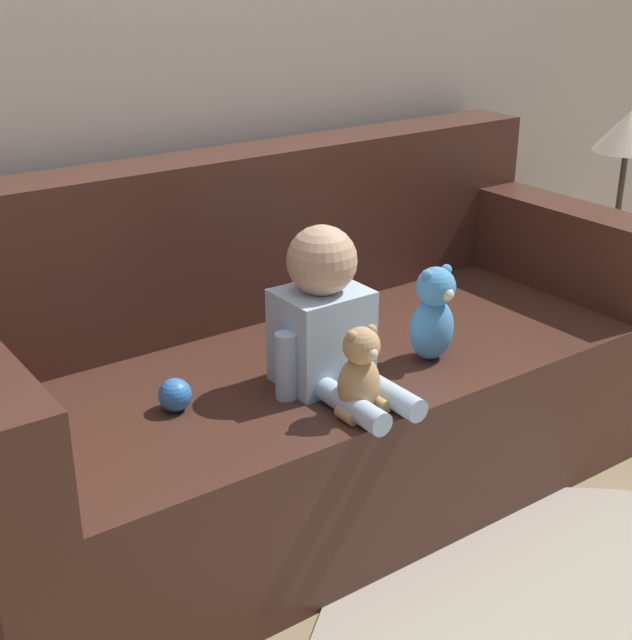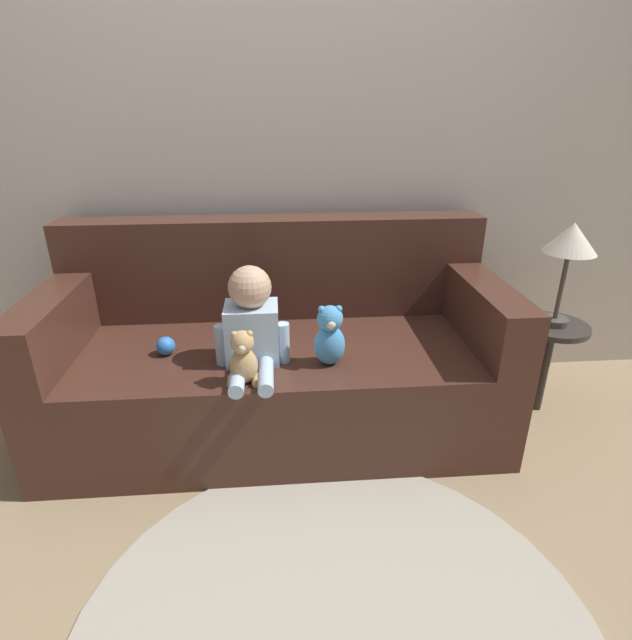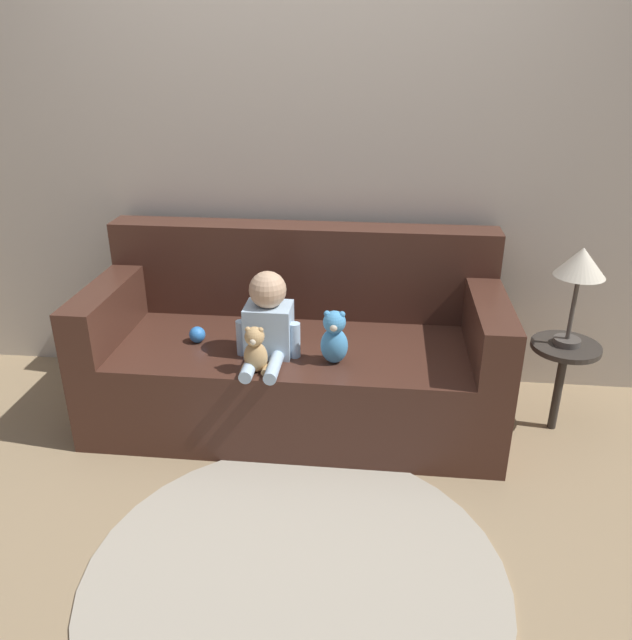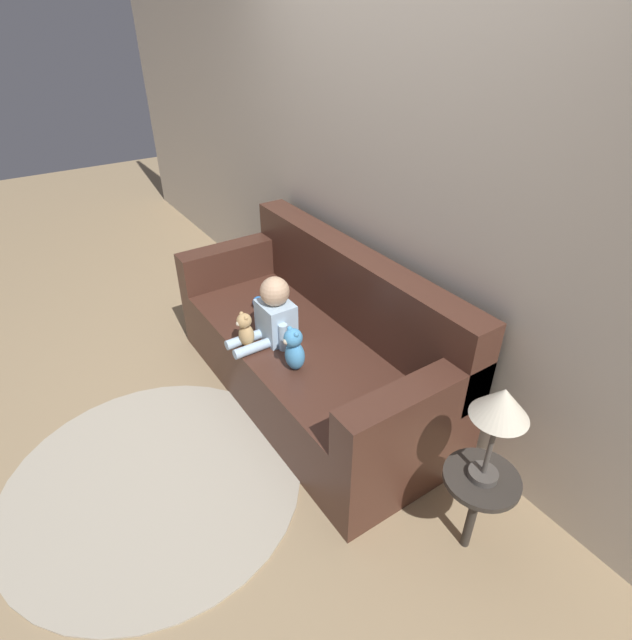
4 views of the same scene
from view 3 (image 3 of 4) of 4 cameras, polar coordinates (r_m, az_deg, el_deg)
ground_plane at (r=3.18m, az=-1.87°, el=-8.72°), size 12.00×12.00×0.00m
wall_back at (r=3.19m, az=-0.92°, el=16.48°), size 8.00×0.05×2.60m
couch at (r=3.07m, az=-1.81°, el=-3.12°), size 1.93×0.82×0.90m
person_baby at (r=2.76m, az=-4.42°, el=-0.12°), size 0.29×0.38×0.39m
teddy_bear_brown at (r=2.65m, az=-5.57°, el=-2.83°), size 0.12×0.10×0.21m
plush_toy_side at (r=2.70m, az=1.68°, el=-1.60°), size 0.12×0.11×0.25m
toy_ball at (r=2.98m, az=-10.81°, el=-1.32°), size 0.08×0.08×0.08m
floor_rug at (r=2.37m, az=-1.92°, el=-22.43°), size 1.50×1.50×0.01m
side_table at (r=3.00m, az=22.60°, el=1.96°), size 0.31×0.31×0.92m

